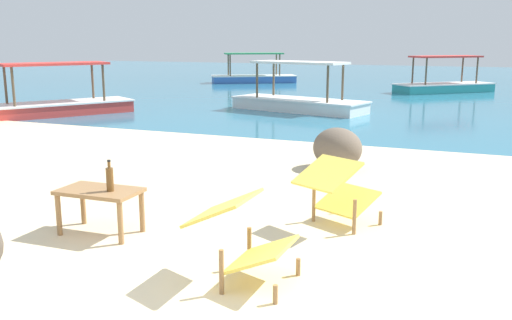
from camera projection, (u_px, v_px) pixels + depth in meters
water_surface at (435, 85)px, 23.35m from camera, size 60.00×36.00×0.03m
low_bench_table at (100, 197)px, 5.26m from camera, size 0.77×0.46×0.43m
bottle at (110, 179)px, 5.16m from camera, size 0.07×0.07×0.30m
deck_chair_near at (337, 189)px, 5.45m from camera, size 0.82×0.92×0.68m
deck_chair_far at (242, 233)px, 4.19m from camera, size 0.77×0.56×0.68m
shore_rock_medium at (337, 148)px, 7.98m from camera, size 1.01×0.99×0.59m
boat_blue at (254, 76)px, 24.52m from camera, size 3.74×2.89×1.29m
boat_red at (57, 104)px, 13.92m from camera, size 2.91×3.73×1.29m
boat_white at (299, 100)px, 14.71m from camera, size 3.84×2.04×1.29m
boat_teal at (444, 85)px, 19.99m from camera, size 3.50×3.32×1.29m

